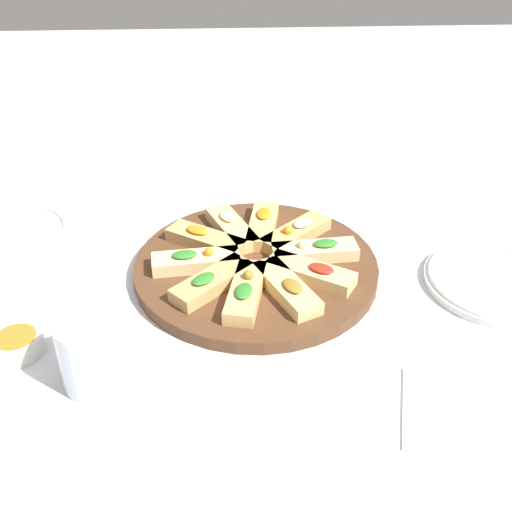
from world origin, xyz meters
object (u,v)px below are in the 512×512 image
Objects in this scene: water_glass at (92,352)px; dipping_bowl at (17,344)px; serving_board at (256,267)px; napkin_stack at (469,416)px; plate_left at (5,235)px; plate_right at (497,281)px.

water_glass reaches higher than dipping_bowl.
serving_board is 2.49× the size of napkin_stack.
water_glass reaches higher than plate_left.
plate_right is 2.25× the size of water_glass.
dipping_bowl reaches higher than serving_board.
napkin_stack is (0.21, -0.28, -0.01)m from serving_board.
serving_board is 0.35m from napkin_stack.
plate_left is at bearing 164.06° from serving_board.
plate_right is at bearing 16.46° from water_glass.
serving_board is at bearing 46.72° from water_glass.
dipping_bowl is (0.09, -0.26, 0.00)m from plate_left.
napkin_stack is 0.53m from dipping_bowl.
serving_board is 0.34m from plate_right.
water_glass reaches higher than napkin_stack.
plate_right is 3.15× the size of dipping_bowl.
water_glass is (-0.19, -0.21, 0.03)m from serving_board.
plate_right is (0.72, -0.16, -0.00)m from plate_left.
serving_board is 1.74× the size of plate_right.
plate_right is 0.64m from dipping_bowl.
plate_right is 1.43× the size of napkin_stack.
plate_left is 0.72m from napkin_stack.
water_glass is 0.42m from napkin_stack.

